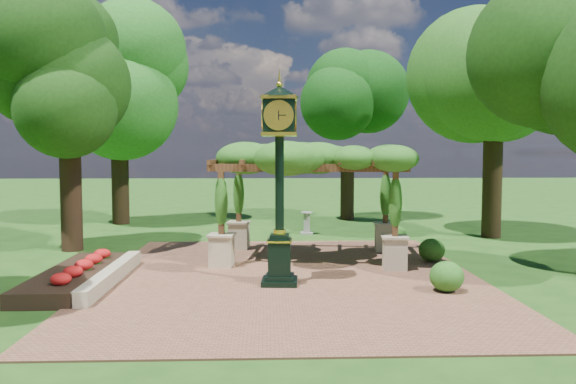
{
  "coord_description": "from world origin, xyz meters",
  "views": [
    {
      "loc": [
        -0.61,
        -13.85,
        3.34
      ],
      "look_at": [
        0.0,
        2.5,
        2.2
      ],
      "focal_mm": 35.0,
      "sensor_mm": 36.0,
      "label": 1
    }
  ],
  "objects": [
    {
      "name": "tree_east_far",
      "position": [
        8.27,
        7.93,
        7.23
      ],
      "size": [
        5.0,
        5.0,
        10.53
      ],
      "color": "#302312",
      "rests_on": "ground"
    },
    {
      "name": "shrub_front",
      "position": [
        3.66,
        -0.81,
        0.4
      ],
      "size": [
        1.04,
        1.04,
        0.73
      ],
      "primitive_type": "ellipsoid",
      "rotation": [
        0.0,
        0.0,
        0.35
      ],
      "color": "#265E1B",
      "rests_on": "brick_plaza"
    },
    {
      "name": "tree_west_far",
      "position": [
        -7.53,
        12.79,
        6.59
      ],
      "size": [
        5.24,
        5.24,
        9.6
      ],
      "color": "black",
      "rests_on": "ground"
    },
    {
      "name": "shrub_back",
      "position": [
        4.22,
        6.54,
        0.33
      ],
      "size": [
        0.79,
        0.79,
        0.59
      ],
      "primitive_type": "ellipsoid",
      "rotation": [
        0.0,
        0.0,
        -0.25
      ],
      "color": "#2A601B",
      "rests_on": "brick_plaza"
    },
    {
      "name": "sundial",
      "position": [
        1.01,
        9.01,
        0.4
      ],
      "size": [
        0.53,
        0.53,
        0.92
      ],
      "rotation": [
        0.0,
        0.0,
        -0.05
      ],
      "color": "gray",
      "rests_on": "ground"
    },
    {
      "name": "tree_west_near",
      "position": [
        -7.29,
        5.46,
        5.89
      ],
      "size": [
        4.12,
        4.12,
        8.61
      ],
      "color": "#362015",
      "rests_on": "ground"
    },
    {
      "name": "flower_bed",
      "position": [
        -5.5,
        0.5,
        0.18
      ],
      "size": [
        1.5,
        5.0,
        0.36
      ],
      "primitive_type": "cube",
      "color": "red",
      "rests_on": "ground"
    },
    {
      "name": "ground",
      "position": [
        0.0,
        0.0,
        0.0
      ],
      "size": [
        120.0,
        120.0,
        0.0
      ],
      "primitive_type": "plane",
      "color": "#1E4714",
      "rests_on": "ground"
    },
    {
      "name": "pedestal_clock",
      "position": [
        -0.3,
        0.11,
        3.02
      ],
      "size": [
        1.07,
        1.07,
        5.06
      ],
      "rotation": [
        0.0,
        0.0,
        -0.07
      ],
      "color": "black",
      "rests_on": "brick_plaza"
    },
    {
      "name": "border_wall",
      "position": [
        -4.6,
        0.5,
        0.2
      ],
      "size": [
        0.35,
        5.0,
        0.4
      ],
      "primitive_type": "cube",
      "color": "#C6B793",
      "rests_on": "ground"
    },
    {
      "name": "shrub_mid",
      "position": [
        4.38,
        2.84,
        0.39
      ],
      "size": [
        0.96,
        0.96,
        0.71
      ],
      "primitive_type": "ellipsoid",
      "rotation": [
        0.0,
        0.0,
        0.26
      ],
      "color": "#234F16",
      "rests_on": "brick_plaza"
    },
    {
      "name": "pergola",
      "position": [
        0.71,
        3.59,
        2.99
      ],
      "size": [
        6.17,
        4.29,
        3.64
      ],
      "rotation": [
        0.0,
        0.0,
        -0.12
      ],
      "color": "beige",
      "rests_on": "brick_plaza"
    },
    {
      "name": "brick_plaza",
      "position": [
        0.0,
        1.0,
        0.02
      ],
      "size": [
        10.0,
        12.0,
        0.04
      ],
      "primitive_type": "cube",
      "color": "brown",
      "rests_on": "ground"
    },
    {
      "name": "tree_north",
      "position": [
        3.4,
        14.03,
        5.47
      ],
      "size": [
        4.01,
        4.01,
        7.98
      ],
      "color": "#342215",
      "rests_on": "ground"
    }
  ]
}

